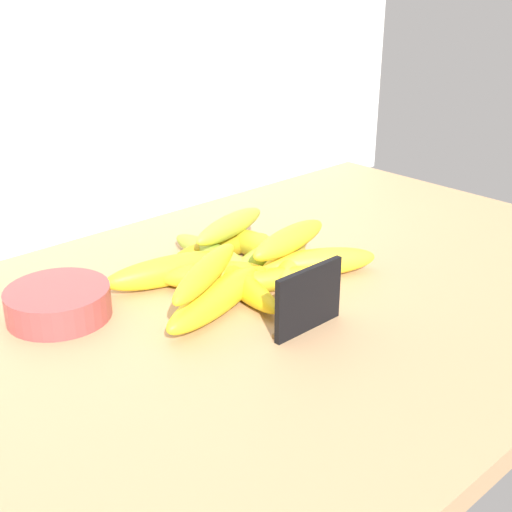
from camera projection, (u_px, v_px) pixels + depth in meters
The scene contains 18 objects.
counter_top at pixel (304, 295), 98.76cm from camera, with size 110.00×76.00×3.00cm, color tan.
back_wall at pixel (135, 32), 111.65cm from camera, with size 130.00×2.00×70.00cm, color silver.
chalkboard_sign at pixel (308, 301), 85.13cm from camera, with size 11.00×1.80×8.40cm.
fruit_bowl at pixel (58, 303), 88.81cm from camera, with size 13.47×13.47×4.03cm, color #9D4141.
banana_0 at pixel (223, 247), 106.72cm from camera, with size 16.54×3.45×3.45cm, color #B49018.
banana_1 at pixel (291, 259), 102.07cm from camera, with size 18.86×3.68×3.68cm, color gold.
banana_2 at pixel (214, 275), 96.83cm from camera, with size 15.18×3.84×3.84cm, color yellow.
banana_3 at pixel (319, 262), 100.40cm from camera, with size 17.39×4.20×4.20cm, color yellow.
banana_4 at pixel (171, 270), 97.71cm from camera, with size 19.66×4.32×4.32cm, color yellow.
banana_5 at pixel (274, 280), 96.15cm from camera, with size 15.33×3.25×3.25cm, color yellow.
banana_6 at pixel (215, 256), 103.45cm from camera, with size 19.67×3.65×3.65cm, color #93AF34.
banana_7 at pixel (257, 246), 106.40cm from camera, with size 15.24×4.07×4.07cm, color gold.
banana_8 at pixel (262, 258), 102.40cm from camera, with size 15.24×3.68×3.68cm, color #99BC2E.
banana_9 at pixel (216, 299), 89.53cm from camera, with size 20.32×4.36×4.36cm, color yellow.
banana_10 at pixel (239, 282), 94.88cm from camera, with size 20.05×3.62×3.62cm, color gold.
banana_11 at pixel (230, 226), 105.55cm from camera, with size 16.43×3.48×3.48cm, color gold.
banana_12 at pixel (289, 239), 99.42cm from camera, with size 16.55×3.73×3.73cm, color yellow.
banana_13 at pixel (205, 272), 87.88cm from camera, with size 18.72×3.33×3.33cm, color yellow.
Camera 1 is at (-65.34, -60.00, 45.80)cm, focal length 48.28 mm.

